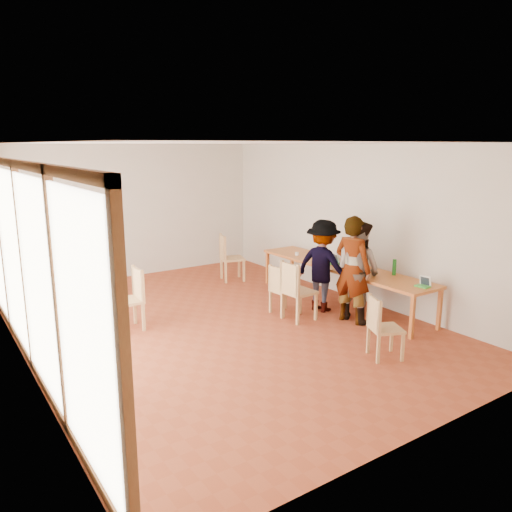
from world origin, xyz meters
The scene contains 25 objects.
ground centered at (0.00, 0.00, 0.00)m, with size 8.00×8.00×0.00m, color #9A4225.
wall_back centered at (0.00, 4.00, 1.50)m, with size 6.00×0.10×3.00m, color beige.
wall_front centered at (0.00, -4.00, 1.50)m, with size 6.00×0.10×3.00m, color beige.
wall_right centered at (3.00, 0.00, 1.50)m, with size 0.10×8.00×3.00m, color beige.
window_wall centered at (-2.96, 0.00, 1.50)m, with size 0.10×8.00×3.00m, color white.
ceiling centered at (0.00, 0.00, 3.02)m, with size 6.00×8.00×0.04m, color white.
communal_table centered at (2.50, -0.24, 0.70)m, with size 0.80×4.00×0.75m.
side_table centered at (-2.15, 2.88, 0.67)m, with size 0.90×0.90×0.75m.
chair_near centered at (1.20, -2.38, 0.55)m, with size 0.56×0.56×0.48m.
chair_mid centered at (1.17, -0.49, 0.64)m, with size 0.50×0.50×0.55m.
chair_far centered at (1.17, -0.09, 0.55)m, with size 0.44×0.44×0.47m.
chair_empty centered at (1.57, 2.41, 0.63)m, with size 0.60×0.60×0.55m.
chair_spare centered at (-1.26, 0.71, 0.62)m, with size 0.48×0.48×0.54m.
person_near centered at (1.94, -1.07, 0.92)m, with size 0.67×0.44×1.84m, color gray.
person_mid centered at (2.12, -1.03, 0.87)m, with size 0.85×0.66×1.74m, color gray.
person_far centered at (1.94, -0.33, 0.84)m, with size 1.08×0.62×1.68m, color gray.
laptop_near centered at (2.58, -2.03, 0.80)m, with size 0.20×0.23×0.18m.
laptop_mid centered at (2.58, -0.30, 0.81)m, with size 0.27×0.30×0.23m.
laptop_far centered at (2.50, -0.02, 0.81)m, with size 0.26×0.28×0.20m.
yellow_mug centered at (2.48, -0.32, 0.81)m, with size 0.14×0.14×0.11m, color #BF8C17.
green_bottle centered at (2.75, -1.27, 0.89)m, with size 0.07×0.07×0.28m, color #1D6E22.
clear_glass centered at (2.59, -0.65, 0.80)m, with size 0.07×0.07×0.09m, color silver.
condiment_cup centered at (2.35, 0.93, 0.78)m, with size 0.08×0.08×0.06m, color white.
pink_phone centered at (2.37, -0.55, 0.76)m, with size 0.05×0.10×0.01m, color #E03B85.
black_pouch centered at (2.41, -0.46, 0.80)m, with size 0.16×0.26×0.09m, color black.
Camera 1 is at (-3.98, -6.90, 2.97)m, focal length 35.00 mm.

